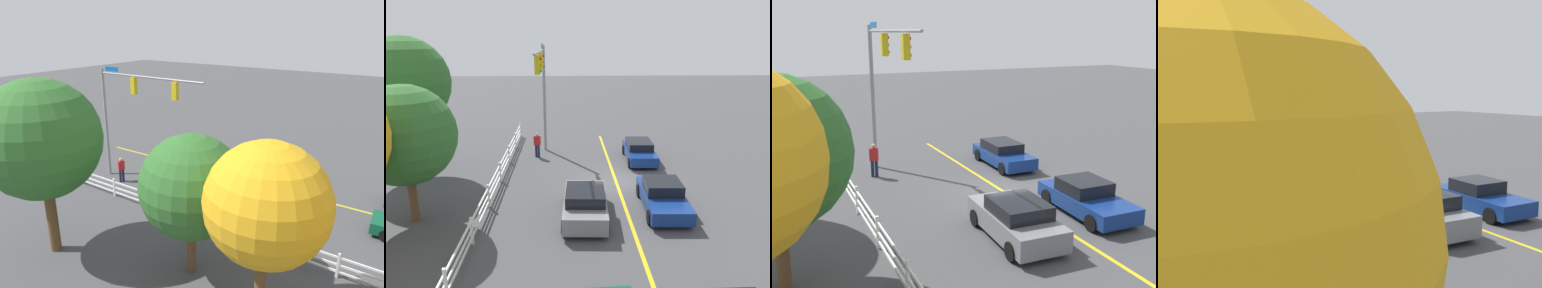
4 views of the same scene
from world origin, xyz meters
The scene contains 10 objects.
ground_plane centered at (0.00, 0.00, 0.00)m, with size 120.00×120.00×0.00m, color #444447.
lane_center_stripe centered at (-4.00, 0.00, 0.00)m, with size 28.00×0.16×0.01m, color gold.
signal_assembly centered at (4.15, 4.27, 5.26)m, with size 7.84×0.38×7.47m.
car_1 centered at (-4.25, 1.98, 0.71)m, with size 4.28×2.15×1.45m.
car_2 centered at (-3.45, -1.73, 0.64)m, with size 4.33×2.07×1.34m.
car_4 centered at (3.72, -2.02, 0.65)m, with size 4.27×1.92×1.30m.
pedestrian centered at (4.65, 4.75, 0.93)m, with size 0.41×0.47×1.69m.
white_rail_fence centered at (-3.00, 6.52, 0.60)m, with size 26.10×0.10×1.15m.
tree_1 centered at (1.80, 11.88, 5.40)m, with size 5.15×5.15×7.99m.
tree_3 centered at (-4.23, 9.50, 3.91)m, with size 4.25×4.25×6.05m.
Camera 2 is at (-19.09, 2.82, 7.81)m, focal length 34.12 mm.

